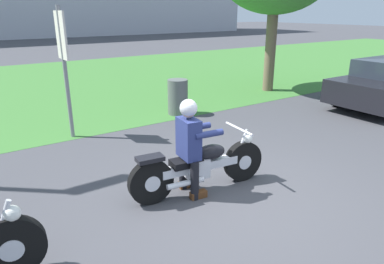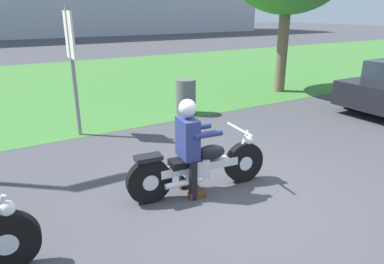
{
  "view_description": "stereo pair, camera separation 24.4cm",
  "coord_description": "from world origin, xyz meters",
  "px_view_note": "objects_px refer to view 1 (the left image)",
  "views": [
    {
      "loc": [
        -2.93,
        -3.18,
        2.5
      ],
      "look_at": [
        -0.25,
        0.74,
        0.85
      ],
      "focal_mm": 32.83,
      "sensor_mm": 36.0,
      "label": 1
    },
    {
      "loc": [
        -2.72,
        -3.31,
        2.5
      ],
      "look_at": [
        -0.25,
        0.74,
        0.85
      ],
      "focal_mm": 32.83,
      "sensor_mm": 36.0,
      "label": 2
    }
  ],
  "objects_px": {
    "motorcycle_lead": "(200,166)",
    "sign_banner": "(63,53)",
    "trash_can": "(178,97)",
    "rider_lead": "(190,140)"
  },
  "relations": [
    {
      "from": "motorcycle_lead",
      "to": "sign_banner",
      "type": "bearing_deg",
      "value": 110.7
    },
    {
      "from": "motorcycle_lead",
      "to": "sign_banner",
      "type": "xyz_separation_m",
      "value": [
        -0.84,
        3.4,
        1.34
      ]
    },
    {
      "from": "trash_can",
      "to": "sign_banner",
      "type": "height_order",
      "value": "sign_banner"
    },
    {
      "from": "rider_lead",
      "to": "sign_banner",
      "type": "xyz_separation_m",
      "value": [
        -0.68,
        3.38,
        0.91
      ]
    },
    {
      "from": "motorcycle_lead",
      "to": "sign_banner",
      "type": "distance_m",
      "value": 3.75
    },
    {
      "from": "motorcycle_lead",
      "to": "rider_lead",
      "type": "relative_size",
      "value": 1.53
    },
    {
      "from": "rider_lead",
      "to": "trash_can",
      "type": "bearing_deg",
      "value": 66.9
    },
    {
      "from": "motorcycle_lead",
      "to": "sign_banner",
      "type": "height_order",
      "value": "sign_banner"
    },
    {
      "from": "rider_lead",
      "to": "motorcycle_lead",
      "type": "bearing_deg",
      "value": -0.85
    },
    {
      "from": "trash_can",
      "to": "sign_banner",
      "type": "xyz_separation_m",
      "value": [
        -2.73,
        -0.2,
        1.28
      ]
    }
  ]
}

